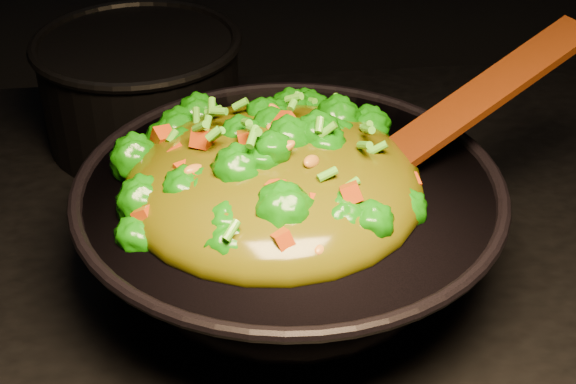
{
  "coord_description": "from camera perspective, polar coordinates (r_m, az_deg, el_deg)",
  "views": [
    {
      "loc": [
        -0.03,
        -0.65,
        1.45
      ],
      "look_at": [
        0.04,
        -0.01,
        1.0
      ],
      "focal_mm": 50.0,
      "sensor_mm": 36.0,
      "label": 1
    }
  ],
  "objects": [
    {
      "name": "back_pot",
      "position": [
        1.05,
        -10.37,
        7.23
      ],
      "size": [
        0.31,
        0.31,
        0.14
      ],
      "primitive_type": "cylinder",
      "rotation": [
        0.0,
        0.0,
        -0.3
      ],
      "color": "black",
      "rests_on": "stovetop"
    },
    {
      "name": "wok",
      "position": [
        0.81,
        0.08,
        -2.85
      ],
      "size": [
        0.51,
        0.51,
        0.11
      ],
      "primitive_type": null,
      "rotation": [
        0.0,
        0.0,
        -0.32
      ],
      "color": "black",
      "rests_on": "stovetop"
    },
    {
      "name": "stir_fry",
      "position": [
        0.74,
        -1.09,
        3.33
      ],
      "size": [
        0.31,
        0.31,
        0.1
      ],
      "primitive_type": null,
      "rotation": [
        0.0,
        0.0,
        0.08
      ],
      "color": "#147308",
      "rests_on": "wok"
    },
    {
      "name": "spatula",
      "position": [
        0.82,
        12.47,
        5.87
      ],
      "size": [
        0.28,
        0.15,
        0.12
      ],
      "primitive_type": "cube",
      "rotation": [
        0.0,
        -0.38,
        0.39
      ],
      "color": "#391208",
      "rests_on": "wok"
    }
  ]
}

